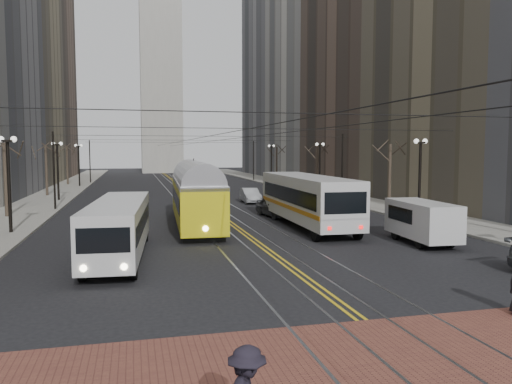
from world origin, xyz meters
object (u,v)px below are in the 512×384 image
transit_bus (119,230)px  cargo_van (422,223)px  rear_bus (307,201)px  sedan_silver (250,195)px  sedan_grey (276,206)px  streetcar (196,201)px  clock_tower (160,12)px

transit_bus → cargo_van: (15.79, -0.22, -0.20)m
rear_bus → sedan_silver: (-0.16, 15.70, -0.98)m
cargo_van → sedan_silver: cargo_van is taller
rear_bus → sedan_grey: bearing=97.2°
cargo_van → sedan_silver: (-4.18, 22.88, -0.43)m
streetcar → rear_bus: size_ratio=1.09×
transit_bus → rear_bus: bearing=35.0°
sedan_silver → transit_bus: bearing=-115.1°
streetcar → sedan_grey: streetcar is taller
sedan_silver → clock_tower: bearing=95.7°
clock_tower → cargo_van: bearing=-84.7°
cargo_van → clock_tower: bearing=99.2°
transit_bus → streetcar: (4.70, 9.16, 0.32)m
cargo_van → sedan_grey: cargo_van is taller
transit_bus → streetcar: 10.30m
transit_bus → sedan_silver: transit_bus is taller
cargo_van → sedan_silver: 23.26m
rear_bus → sedan_silver: rear_bus is taller
clock_tower → streetcar: (-2.50, -83.10, -34.30)m
clock_tower → streetcar: clock_tower is taller
clock_tower → cargo_van: 99.19m
sedan_silver → cargo_van: bearing=-77.6°
streetcar → sedan_silver: streetcar is taller
rear_bus → cargo_van: size_ratio=2.51×
cargo_van → transit_bus: bearing=-176.9°
cargo_van → sedan_grey: size_ratio=1.12×
transit_bus → sedan_silver: 25.47m
cargo_van → sedan_grey: bearing=114.1°
clock_tower → rear_bus: (4.57, -85.30, -34.28)m
sedan_grey → cargo_van: bearing=-78.6°
clock_tower → cargo_van: clock_tower is taller
sedan_grey → sedan_silver: 10.40m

